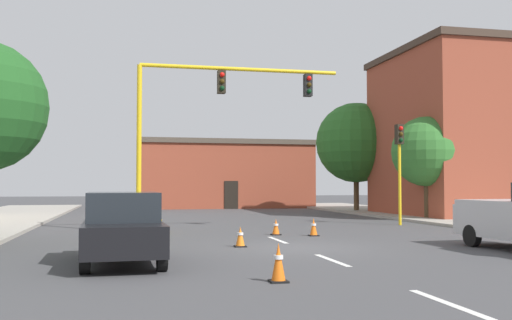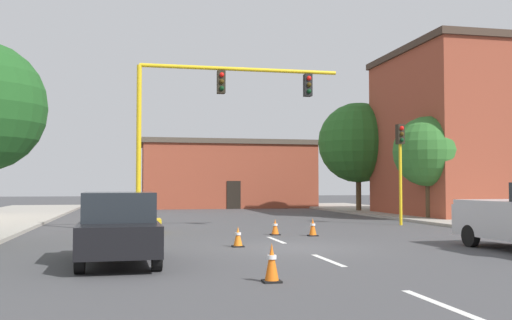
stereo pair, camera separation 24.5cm
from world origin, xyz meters
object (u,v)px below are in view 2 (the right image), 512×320
(traffic_cone_roadside_a, at_px, (272,263))
(traffic_cone_roadside_d, at_px, (313,227))
(traffic_signal_gantry, at_px, (168,176))
(traffic_cone_roadside_b, at_px, (238,237))
(traffic_cone_roadside_c, at_px, (275,227))
(traffic_light_pole_right, at_px, (400,151))
(sedan_black_near_left, at_px, (119,227))
(tree_right_far, at_px, (358,143))
(tree_right_mid, at_px, (428,152))

(traffic_cone_roadside_a, bearing_deg, traffic_cone_roadside_d, 68.04)
(traffic_signal_gantry, distance_m, traffic_cone_roadside_d, 6.21)
(traffic_cone_roadside_b, xyz_separation_m, traffic_cone_roadside_d, (3.41, 3.14, 0.02))
(traffic_cone_roadside_c, bearing_deg, traffic_light_pole_right, 29.08)
(traffic_cone_roadside_a, bearing_deg, traffic_cone_roadside_b, 85.75)
(sedan_black_near_left, xyz_separation_m, traffic_cone_roadside_c, (5.65, 6.85, -0.59))
(tree_right_far, distance_m, tree_right_mid, 9.21)
(traffic_cone_roadside_b, bearing_deg, traffic_cone_roadside_c, 60.99)
(tree_right_mid, bearing_deg, traffic_cone_roadside_c, -145.19)
(sedan_black_near_left, relative_size, traffic_cone_roadside_a, 5.86)
(traffic_signal_gantry, height_order, sedan_black_near_left, traffic_signal_gantry)
(traffic_cone_roadside_c, bearing_deg, sedan_black_near_left, -129.52)
(traffic_cone_roadside_b, relative_size, traffic_cone_roadside_d, 0.95)
(traffic_cone_roadside_d, bearing_deg, traffic_light_pole_right, 38.56)
(traffic_signal_gantry, bearing_deg, tree_right_far, 45.67)
(sedan_black_near_left, distance_m, traffic_cone_roadside_a, 4.66)
(traffic_signal_gantry, distance_m, tree_right_far, 20.06)
(traffic_signal_gantry, bearing_deg, traffic_light_pole_right, 9.63)
(tree_right_far, relative_size, sedan_black_near_left, 1.67)
(traffic_cone_roadside_c, relative_size, traffic_cone_roadside_d, 0.92)
(tree_right_far, relative_size, traffic_cone_roadside_d, 11.44)
(traffic_signal_gantry, distance_m, traffic_cone_roadside_b, 6.49)
(traffic_signal_gantry, bearing_deg, sedan_black_near_left, -100.90)
(traffic_signal_gantry, bearing_deg, traffic_cone_roadside_b, -73.06)
(tree_right_mid, relative_size, traffic_cone_roadside_c, 9.22)
(traffic_light_pole_right, height_order, traffic_cone_roadside_b, traffic_light_pole_right)
(traffic_cone_roadside_c, bearing_deg, traffic_cone_roadside_b, -119.01)
(traffic_light_pole_right, relative_size, tree_right_mid, 0.85)
(tree_right_mid, xyz_separation_m, traffic_cone_roadside_a, (-12.94, -17.53, -3.33))
(sedan_black_near_left, bearing_deg, tree_right_far, 56.01)
(traffic_signal_gantry, height_order, tree_right_mid, traffic_signal_gantry)
(tree_right_far, relative_size, tree_right_mid, 1.35)
(traffic_cone_roadside_b, bearing_deg, tree_right_mid, 41.49)
(traffic_light_pole_right, distance_m, traffic_cone_roadside_c, 8.76)
(traffic_light_pole_right, distance_m, traffic_cone_roadside_b, 12.52)
(traffic_cone_roadside_b, bearing_deg, tree_right_far, 59.02)
(traffic_light_pole_right, distance_m, traffic_cone_roadside_a, 17.59)
(traffic_signal_gantry, height_order, traffic_cone_roadside_c, traffic_signal_gantry)
(traffic_cone_roadside_a, relative_size, traffic_cone_roadside_d, 1.17)
(traffic_light_pole_right, distance_m, traffic_cone_roadside_d, 8.12)
(traffic_light_pole_right, relative_size, traffic_cone_roadside_b, 7.61)
(traffic_light_pole_right, relative_size, traffic_cone_roadside_a, 6.18)
(sedan_black_near_left, distance_m, traffic_cone_roadside_c, 8.90)
(tree_right_far, bearing_deg, traffic_light_pole_right, -102.99)
(tree_right_mid, xyz_separation_m, traffic_cone_roadside_c, (-10.33, -7.18, -3.41))
(tree_right_far, xyz_separation_m, traffic_cone_roadside_a, (-12.58, -26.66, -4.45))
(tree_right_mid, bearing_deg, tree_right_far, 92.26)
(sedan_black_near_left, bearing_deg, traffic_cone_roadside_c, 50.48)
(sedan_black_near_left, relative_size, traffic_cone_roadside_b, 7.21)
(traffic_light_pole_right, xyz_separation_m, traffic_cone_roadside_a, (-9.73, -14.31, -3.15))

